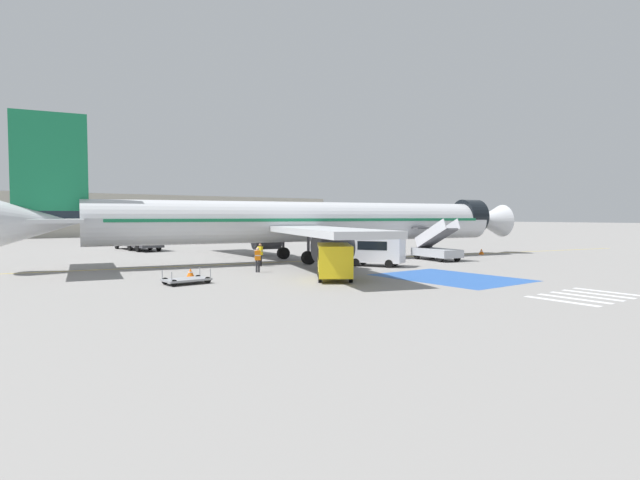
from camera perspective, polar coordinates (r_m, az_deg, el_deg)
The scene contains 19 objects.
ground_plane at distance 44.72m, azimuth 0.56°, elevation -2.40°, with size 600.00×600.00×0.00m, color gray.
apron_leadline_yellow at distance 44.82m, azimuth -0.80°, elevation -2.38°, with size 0.20×81.63×0.01m, color gold.
apron_stand_patch_blue at distance 33.61m, azimuth 14.68°, elevation -4.18°, with size 6.57×9.04×0.01m, color #2856A8.
apron_walkway_bar_0 at distance 26.24m, azimuth 25.85°, elevation -6.30°, with size 0.44×3.60×0.01m, color silver.
apron_walkway_bar_1 at distance 27.30m, azimuth 27.02°, elevation -5.98°, with size 0.44×3.60×0.01m, color silver.
apron_walkway_bar_2 at distance 28.37m, azimuth 28.12°, elevation -5.69°, with size 0.44×3.60×0.01m, color silver.
apron_walkway_bar_3 at distance 29.45m, azimuth 29.12°, elevation -5.41°, with size 0.44×3.60×0.01m, color silver.
apron_walkway_bar_4 at distance 30.53m, azimuth 30.06°, elevation -5.16°, with size 0.44×3.60×0.01m, color silver.
airliner at distance 44.33m, azimuth -1.69°, elevation 2.07°, with size 46.63×36.07×11.41m.
boarding_stairs_forward at distance 46.51m, azimuth 13.14°, elevation -1.08°, with size 3.07×5.50×3.80m.
fuel_tanker at distance 62.61m, azimuth -20.12°, elevation 0.62°, with size 3.16×10.17×3.68m.
service_van_0 at distance 31.50m, azimuth 1.63°, elevation -2.13°, with size 4.43×5.10×2.23m.
service_van_1 at distance 40.14m, azimuth 6.39°, elevation -1.10°, with size 3.78×4.76×2.23m.
baggage_cart at distance 30.56m, azimuth -15.01°, elevation -4.40°, with size 2.68×1.64×0.87m.
ground_crew_0 at distance 35.81m, azimuth -7.14°, elevation -2.04°, with size 0.49×0.40×1.79m.
ground_crew_1 at distance 40.11m, azimuth -6.85°, elevation -1.49°, with size 0.33×0.47×1.82m.
traffic_cone_0 at distance 54.81m, azimuth 17.97°, elevation -1.26°, with size 0.56×0.56×0.62m.
traffic_cone_1 at distance 34.11m, azimuth -14.59°, elevation -3.61°, with size 0.51×0.51×0.56m.
terminal_building at distance 111.49m, azimuth -25.07°, elevation 2.60°, with size 110.65×12.10×8.46m.
Camera 1 is at (-26.78, -35.59, 4.00)m, focal length 28.00 mm.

